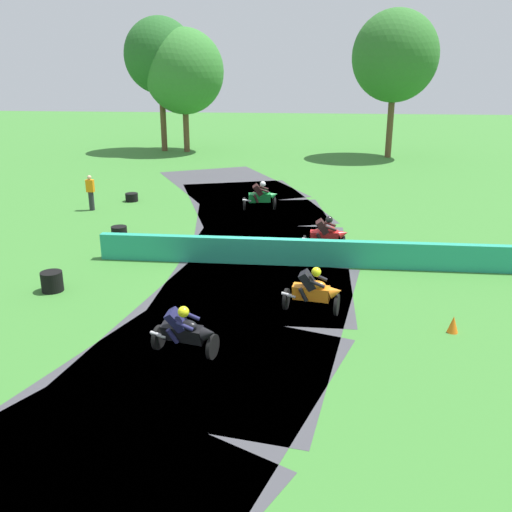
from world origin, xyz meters
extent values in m
plane|color=#38752D|center=(0.00, 0.00, 0.00)|extent=(120.00, 120.00, 0.00)
cube|color=#3D3D42|center=(-1.54, -8.98, 0.00)|extent=(8.53, 10.89, 0.01)
cube|color=#3D3D42|center=(-0.41, -4.55, 0.00)|extent=(7.28, 10.38, 0.01)
cube|color=#3D3D42|center=(0.00, 0.00, 0.00)|extent=(5.84, 9.60, 0.01)
cube|color=#3D3D42|center=(-0.32, 4.56, 0.00)|extent=(7.11, 10.29, 0.01)
cube|color=#3D3D42|center=(-1.36, 9.01, 0.00)|extent=(8.38, 10.84, 0.01)
cube|color=#3D3D42|center=(-3.10, 13.24, 0.00)|extent=(9.44, 11.11, 0.01)
cube|color=#239375|center=(5.97, -0.06, 0.45)|extent=(23.23, 0.53, 0.90)
cylinder|color=black|center=(-0.64, -6.59, 0.29)|extent=(0.27, 0.75, 0.75)
cylinder|color=black|center=(-1.99, -6.25, 0.29)|extent=(0.27, 0.75, 0.75)
cube|color=black|center=(-1.34, -6.51, 0.57)|extent=(1.06, 0.62, 0.47)
ellipsoid|color=black|center=(-1.18, -6.62, 0.82)|extent=(0.51, 0.44, 0.31)
cone|color=black|center=(-0.69, -6.71, 0.69)|extent=(0.47, 0.46, 0.48)
cylinder|color=#B2B2B7|center=(-1.94, -6.45, 0.46)|extent=(0.42, 0.19, 0.18)
cube|color=#1E1E4C|center=(-1.44, -6.60, 0.94)|extent=(0.57, 0.42, 0.63)
sphere|color=yellow|center=(-1.25, -6.73, 1.21)|extent=(0.26, 0.26, 0.26)
cylinder|color=#1E1E4C|center=(-1.13, -6.51, 1.02)|extent=(0.44, 0.17, 0.24)
cylinder|color=#1E1E4C|center=(-1.22, -6.84, 0.91)|extent=(0.44, 0.17, 0.24)
cylinder|color=#1E1E4C|center=(-1.47, -6.30, 0.65)|extent=(0.31, 0.20, 0.42)
cylinder|color=#1E1E4C|center=(-1.56, -6.63, 0.54)|extent=(0.31, 0.20, 0.42)
cylinder|color=black|center=(2.31, -3.94, 0.30)|extent=(0.22, 0.70, 0.69)
cylinder|color=black|center=(0.93, -3.67, 0.30)|extent=(0.22, 0.70, 0.69)
cube|color=orange|center=(1.61, -3.85, 0.59)|extent=(1.05, 0.53, 0.44)
ellipsoid|color=orange|center=(1.78, -3.93, 0.85)|extent=(0.49, 0.40, 0.28)
cone|color=orange|center=(2.27, -4.00, 0.71)|extent=(0.45, 0.41, 0.45)
cylinder|color=#B2B2B7|center=(1.00, -3.84, 0.49)|extent=(0.42, 0.17, 0.17)
cube|color=black|center=(1.52, -3.90, 0.97)|extent=(0.55, 0.37, 0.61)
sphere|color=yellow|center=(1.73, -3.99, 1.25)|extent=(0.26, 0.26, 0.26)
cylinder|color=black|center=(1.83, -3.78, 1.02)|extent=(0.44, 0.16, 0.24)
cylinder|color=black|center=(1.76, -4.13, 0.96)|extent=(0.44, 0.16, 0.24)
cylinder|color=black|center=(1.47, -3.65, 0.64)|extent=(0.29, 0.16, 0.42)
cylinder|color=black|center=(1.40, -3.99, 0.58)|extent=(0.29, 0.16, 0.42)
cylinder|color=black|center=(2.76, 1.52, 0.30)|extent=(0.12, 0.69, 0.69)
cylinder|color=black|center=(1.36, 1.46, 0.30)|extent=(0.12, 0.69, 0.69)
cube|color=red|center=(2.07, 1.44, 0.59)|extent=(1.01, 0.39, 0.44)
ellipsoid|color=red|center=(2.25, 1.41, 0.85)|extent=(0.45, 0.34, 0.28)
cone|color=red|center=(2.75, 1.45, 0.71)|extent=(0.40, 0.37, 0.45)
cylinder|color=#B2B2B7|center=(1.47, 1.31, 0.49)|extent=(0.41, 0.13, 0.17)
cube|color=#331919|center=(1.99, 1.38, 0.97)|extent=(0.51, 0.39, 0.61)
sphere|color=black|center=(2.21, 1.34, 1.25)|extent=(0.26, 0.26, 0.26)
cylinder|color=#331919|center=(2.26, 1.56, 1.02)|extent=(0.43, 0.14, 0.24)
cylinder|color=#331919|center=(2.28, 1.21, 0.97)|extent=(0.43, 0.14, 0.24)
cylinder|color=#331919|center=(1.88, 1.61, 0.64)|extent=(0.27, 0.18, 0.42)
cylinder|color=#331919|center=(1.89, 1.25, 0.58)|extent=(0.27, 0.18, 0.42)
cylinder|color=black|center=(-0.11, 7.51, 0.30)|extent=(0.21, 0.70, 0.69)
cylinder|color=black|center=(-1.48, 7.26, 0.30)|extent=(0.21, 0.70, 0.69)
cube|color=#198438|center=(-0.78, 7.34, 0.59)|extent=(1.05, 0.52, 0.44)
ellipsoid|color=#198438|center=(-0.60, 7.33, 0.85)|extent=(0.49, 0.39, 0.28)
cone|color=#198438|center=(-0.11, 7.44, 0.71)|extent=(0.44, 0.41, 0.45)
cylinder|color=#B2B2B7|center=(-1.36, 7.12, 0.49)|extent=(0.42, 0.18, 0.17)
cube|color=#331919|center=(-0.85, 7.26, 0.97)|extent=(0.53, 0.43, 0.61)
sphere|color=white|center=(-0.63, 7.25, 1.25)|extent=(0.26, 0.26, 0.26)
cylinder|color=#331919|center=(-0.61, 7.48, 1.02)|extent=(0.43, 0.19, 0.24)
cylinder|color=#331919|center=(-0.54, 7.13, 0.96)|extent=(0.43, 0.19, 0.24)
cylinder|color=#331919|center=(-0.99, 7.48, 0.64)|extent=(0.27, 0.21, 0.42)
cylinder|color=#331919|center=(-0.93, 7.13, 0.58)|extent=(0.27, 0.21, 0.42)
cylinder|color=black|center=(-6.09, -3.01, 0.10)|extent=(0.64, 0.64, 0.20)
cylinder|color=black|center=(-6.09, -3.01, 0.30)|extent=(0.64, 0.64, 0.20)
cylinder|color=black|center=(-6.09, -3.01, 0.50)|extent=(0.64, 0.64, 0.20)
cylinder|color=black|center=(-5.91, 2.66, 0.10)|extent=(0.61, 0.61, 0.20)
cylinder|color=black|center=(-5.91, 2.66, 0.30)|extent=(0.61, 0.61, 0.20)
cylinder|color=black|center=(-7.21, 8.50, 0.10)|extent=(0.61, 0.61, 0.20)
cylinder|color=black|center=(-7.21, 8.50, 0.30)|extent=(0.61, 0.61, 0.20)
cylinder|color=#232328|center=(-8.51, 6.60, 0.43)|extent=(0.24, 0.24, 0.86)
cube|color=orange|center=(-8.51, 6.60, 1.14)|extent=(0.34, 0.22, 0.56)
sphere|color=tan|center=(-8.51, 6.60, 1.53)|extent=(0.20, 0.20, 0.20)
cone|color=orange|center=(5.21, -4.71, 0.22)|extent=(0.28, 0.28, 0.44)
cylinder|color=brown|center=(-9.72, 25.14, 2.36)|extent=(0.44, 0.44, 4.73)
ellipsoid|color=#235B23|center=(-9.72, 25.14, 6.95)|extent=(5.22, 5.22, 5.48)
cylinder|color=brown|center=(-7.91, 24.85, 1.68)|extent=(0.44, 0.44, 3.36)
ellipsoid|color=#33752D|center=(-7.91, 24.85, 5.84)|extent=(5.84, 5.84, 6.13)
cylinder|color=brown|center=(7.05, 23.60, 2.20)|extent=(0.44, 0.44, 4.39)
ellipsoid|color=#2D6B28|center=(7.05, 23.60, 6.88)|extent=(5.86, 5.86, 6.15)
camera|label=1|loc=(1.46, -18.14, 6.51)|focal=39.84mm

